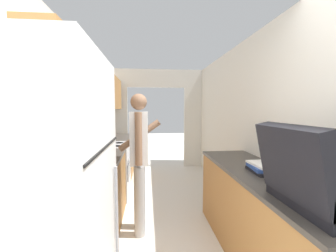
{
  "coord_description": "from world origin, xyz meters",
  "views": [
    {
      "loc": [
        -0.22,
        -0.57,
        1.52
      ],
      "look_at": [
        0.14,
        3.05,
        1.21
      ],
      "focal_mm": 22.0,
      "sensor_mm": 36.0,
      "label": 1
    }
  ],
  "objects": [
    {
      "name": "wall_left",
      "position": [
        -1.12,
        2.17,
        1.5
      ],
      "size": [
        0.38,
        7.06,
        2.5
      ],
      "color": "silver",
      "rests_on": "ground_plane"
    },
    {
      "name": "wall_right",
      "position": [
        1.2,
        1.73,
        1.25
      ],
      "size": [
        0.06,
        7.06,
        2.5
      ],
      "color": "silver",
      "rests_on": "ground_plane"
    },
    {
      "name": "wall_far_with_doorway",
      "position": [
        0.0,
        4.69,
        1.42
      ],
      "size": [
        2.75,
        0.06,
        2.5
      ],
      "color": "silver",
      "rests_on": "ground_plane"
    },
    {
      "name": "counter_left",
      "position": [
        -0.87,
        2.72,
        0.45
      ],
      "size": [
        0.62,
        3.58,
        0.9
      ],
      "color": "#9E6B38",
      "rests_on": "ground_plane"
    },
    {
      "name": "counter_right",
      "position": [
        0.87,
        1.25,
        0.45
      ],
      "size": [
        0.62,
        2.07,
        0.9
      ],
      "color": "#9E6B38",
      "rests_on": "ground_plane"
    },
    {
      "name": "refrigerator",
      "position": [
        -0.82,
        0.58,
        0.9
      ],
      "size": [
        0.74,
        0.8,
        1.81
      ],
      "color": "white",
      "rests_on": "ground_plane"
    },
    {
      "name": "range_oven",
      "position": [
        -0.87,
        3.0,
        0.46
      ],
      "size": [
        0.66,
        0.74,
        1.04
      ],
      "color": "#B7B7BC",
      "rests_on": "ground_plane"
    },
    {
      "name": "person",
      "position": [
        -0.33,
        1.89,
        0.91
      ],
      "size": [
        0.54,
        0.37,
        1.69
      ],
      "rotation": [
        0.0,
        0.0,
        1.57
      ],
      "color": "#9E9E9E",
      "rests_on": "ground_plane"
    },
    {
      "name": "suitcase",
      "position": [
        0.79,
        0.56,
        1.06
      ],
      "size": [
        0.55,
        0.58,
        0.52
      ],
      "color": "black",
      "rests_on": "counter_right"
    },
    {
      "name": "book_stack",
      "position": [
        0.87,
        1.28,
        0.94
      ],
      "size": [
        0.23,
        0.33,
        0.08
      ],
      "color": "black",
      "rests_on": "counter_right"
    }
  ]
}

